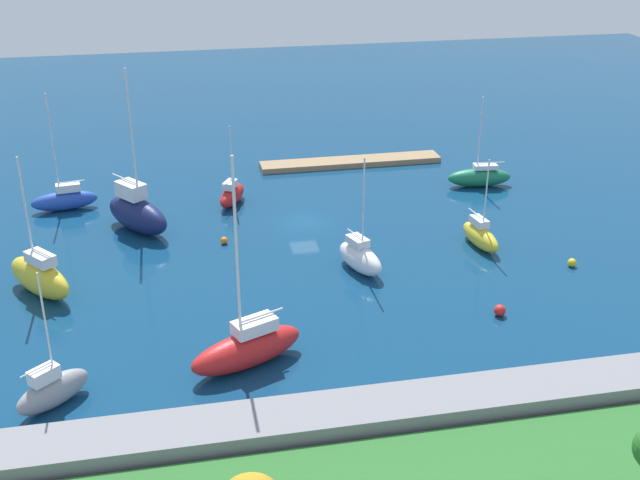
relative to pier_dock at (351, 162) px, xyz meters
name	(u,v)px	position (x,y,z in m)	size (l,w,h in m)	color
water	(304,222)	(7.77, 14.47, -0.29)	(160.00, 160.00, 0.00)	navy
pier_dock	(351,162)	(0.00, 0.00, 0.00)	(19.59, 2.71, 0.57)	#997A56
breakwater	(397,411)	(7.77, 43.86, 0.49)	(64.67, 3.47, 1.56)	gray
sailboat_red_along_channel	(232,194)	(13.70, 8.90, 0.72)	(3.53, 4.97, 7.61)	red
sailboat_yellow_inner_mooring	(480,235)	(-5.83, 22.44, 0.72)	(2.22, 5.41, 7.79)	yellow
sailboat_gray_center_basin	(52,390)	(27.12, 38.32, 0.81)	(4.66, 4.27, 8.69)	gray
sailboat_white_east_end	(360,257)	(5.16, 24.79, 0.87)	(3.54, 5.62, 9.47)	white
sailboat_navy_far_south	(137,212)	(22.40, 13.44, 1.45)	(6.57, 7.67, 14.43)	#141E4C
sailboat_green_by_breakwater	(480,177)	(-11.14, 8.98, 0.73)	(6.59, 2.56, 9.16)	#19724C
sailboat_blue_near_pier	(65,199)	(29.12, 7.17, 0.77)	(6.18, 2.56, 11.07)	#2347B2
sailboat_red_lone_north	(247,347)	(15.41, 36.36, 1.04)	(8.06, 5.19, 14.16)	red
sailboat_yellow_off_beacon	(40,276)	(29.40, 23.93, 1.22)	(5.92, 6.65, 10.71)	yellow
mooring_buoy_red	(500,310)	(-2.85, 33.67, 0.13)	(0.84, 0.84, 0.84)	red
mooring_buoy_orange	(224,240)	(15.26, 17.66, 0.02)	(0.61, 0.61, 0.61)	orange
mooring_buoy_yellow	(572,263)	(-11.62, 27.50, 0.06)	(0.69, 0.69, 0.69)	yellow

